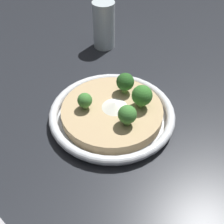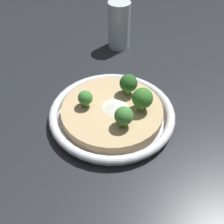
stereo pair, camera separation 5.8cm
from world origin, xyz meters
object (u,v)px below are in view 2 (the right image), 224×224
object	(u,v)px
risotto_bowl	(112,113)
drinking_glass	(119,25)
broccoli_right	(124,116)
broccoli_back	(129,83)
broccoli_back_right	(142,98)
broccoli_front_left	(85,98)

from	to	relation	value
risotto_bowl	drinking_glass	xyz separation A→B (m)	(-0.27, 0.11, 0.05)
broccoli_right	broccoli_back	bearing A→B (deg)	153.59
broccoli_back_right	drinking_glass	size ratio (longest dim) A/B	0.40
broccoli_front_left	risotto_bowl	bearing A→B (deg)	63.19
broccoli_right	broccoli_front_left	bearing A→B (deg)	-145.23
risotto_bowl	broccoli_back_right	bearing A→B (deg)	67.96
broccoli_front_left	broccoli_back	xyz separation A→B (m)	(-0.01, 0.10, 0.01)
broccoli_back_right	drinking_glass	distance (m)	0.30
risotto_bowl	broccoli_front_left	xyz separation A→B (m)	(-0.02, -0.05, 0.04)
risotto_bowl	broccoli_front_left	world-z (taller)	broccoli_front_left
broccoli_back_right	broccoli_back	size ratio (longest dim) A/B	1.08
broccoli_right	drinking_glass	bearing A→B (deg)	161.61
broccoli_back_right	broccoli_back	xyz separation A→B (m)	(-0.06, -0.01, -0.00)
risotto_bowl	broccoli_back_right	xyz separation A→B (m)	(0.02, 0.06, 0.04)
drinking_glass	broccoli_back	bearing A→B (deg)	-15.32
broccoli_right	risotto_bowl	bearing A→B (deg)	-174.30
broccoli_back	broccoli_back_right	bearing A→B (deg)	7.57
broccoli_right	broccoli_back_right	world-z (taller)	broccoli_back_right
risotto_bowl	broccoli_right	bearing A→B (deg)	5.70
risotto_bowl	broccoli_back	size ratio (longest dim) A/B	5.61
broccoli_back_right	drinking_glass	xyz separation A→B (m)	(-0.29, 0.06, 0.00)
broccoli_right	broccoli_back_right	xyz separation A→B (m)	(-0.03, 0.05, 0.00)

